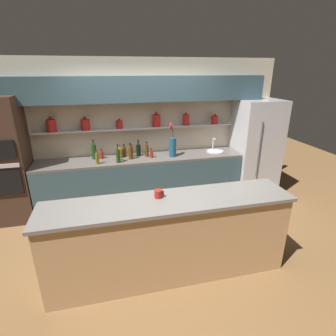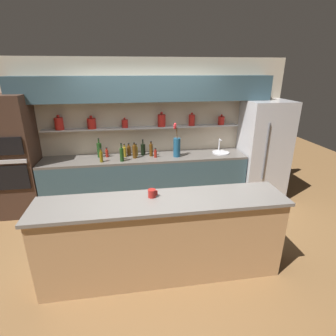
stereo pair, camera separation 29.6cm
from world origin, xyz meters
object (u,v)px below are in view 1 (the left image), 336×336
object	(u,v)px
bottle_oil_2	(132,152)
bottle_wine_7	(94,152)
flower_vase	(172,146)
bottle_sauce_8	(118,157)
bottle_oil_3	(97,158)
bottle_spirit_5	(131,152)
bottle_spirit_4	(124,151)
bottle_oil_6	(120,153)
bottle_wine_11	(138,150)
oven_tower	(4,162)
bottle_sauce_9	(102,155)
bottle_wine_0	(118,156)
sink_fixture	(215,151)
coffee_mug	(158,194)
bottle_spirit_10	(147,150)
refrigerator	(255,149)

from	to	relation	value
bottle_oil_2	bottle_wine_7	bearing A→B (deg)	178.60
flower_vase	bottle_sauce_8	distance (m)	0.98
bottle_oil_3	bottle_spirit_5	bearing A→B (deg)	13.02
bottle_oil_3	bottle_spirit_4	size ratio (longest dim) A/B	1.05
bottle_oil_3	bottle_oil_2	bearing A→B (deg)	24.21
flower_vase	bottle_sauce_8	world-z (taller)	flower_vase
bottle_oil_6	bottle_sauce_8	world-z (taller)	bottle_oil_6
bottle_spirit_5	bottle_oil_6	bearing A→B (deg)	149.86
bottle_spirit_5	bottle_wine_11	world-z (taller)	bottle_wine_11
oven_tower	bottle_sauce_9	world-z (taller)	oven_tower
bottle_wine_0	bottle_wine_7	distance (m)	0.49
sink_fixture	bottle_oil_2	world-z (taller)	sink_fixture
bottle_wine_11	bottle_oil_3	bearing A→B (deg)	-158.66
bottle_oil_2	bottle_oil_6	distance (m)	0.21
oven_tower	sink_fixture	world-z (taller)	oven_tower
bottle_oil_3	bottle_wine_11	world-z (taller)	bottle_wine_11
bottle_oil_3	bottle_sauce_9	distance (m)	0.28
bottle_spirit_5	bottle_sauce_9	world-z (taller)	bottle_spirit_5
bottle_wine_0	bottle_wine_11	xyz separation A→B (m)	(0.38, 0.29, -0.01)
bottle_sauce_9	oven_tower	bearing A→B (deg)	-176.22
bottle_sauce_8	coffee_mug	size ratio (longest dim) A/B	1.46
bottle_oil_6	bottle_spirit_10	xyz separation A→B (m)	(0.47, -0.03, 0.02)
bottle_wine_7	bottle_spirit_10	size ratio (longest dim) A/B	1.26
coffee_mug	sink_fixture	bearing A→B (deg)	50.83
sink_fixture	bottle_oil_2	bearing A→B (deg)	176.73
oven_tower	bottle_wine_7	world-z (taller)	oven_tower
sink_fixture	bottle_spirit_5	world-z (taller)	bottle_spirit_5
refrigerator	bottle_oil_3	distance (m)	3.01
bottle_spirit_10	coffee_mug	size ratio (longest dim) A/B	2.49
bottle_wine_0	bottle_spirit_4	xyz separation A→B (m)	(0.12, 0.32, -0.03)
sink_fixture	bottle_wine_0	xyz separation A→B (m)	(-1.83, -0.19, 0.10)
flower_vase	bottle_oil_2	distance (m)	0.74
sink_fixture	bottle_oil_6	bearing A→B (deg)	178.30
bottle_sauce_9	coffee_mug	size ratio (longest dim) A/B	1.59
bottle_spirit_5	bottle_wine_7	size ratio (longest dim) A/B	0.82
flower_vase	bottle_sauce_9	distance (m)	1.26
sink_fixture	bottle_spirit_5	distance (m)	1.61
bottle_wine_7	bottle_wine_11	size ratio (longest dim) A/B	1.17
bottle_oil_3	bottle_sauce_8	world-z (taller)	bottle_oil_3
bottle_sauce_8	bottle_wine_11	bearing A→B (deg)	26.60
bottle_oil_6	coffee_mug	size ratio (longest dim) A/B	2.16
bottle_spirit_4	bottle_wine_7	bearing A→B (deg)	-177.95
refrigerator	bottle_oil_6	distance (m)	2.62
oven_tower	bottle_sauce_9	distance (m)	1.52
bottle_oil_6	bottle_spirit_10	bearing A→B (deg)	-3.82
bottle_oil_6	oven_tower	bearing A→B (deg)	-177.97
refrigerator	bottle_wine_7	bearing A→B (deg)	177.11
bottle_spirit_5	bottle_sauce_8	size ratio (longest dim) A/B	1.76
flower_vase	bottle_spirit_4	distance (m)	0.88
flower_vase	sink_fixture	distance (m)	0.88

